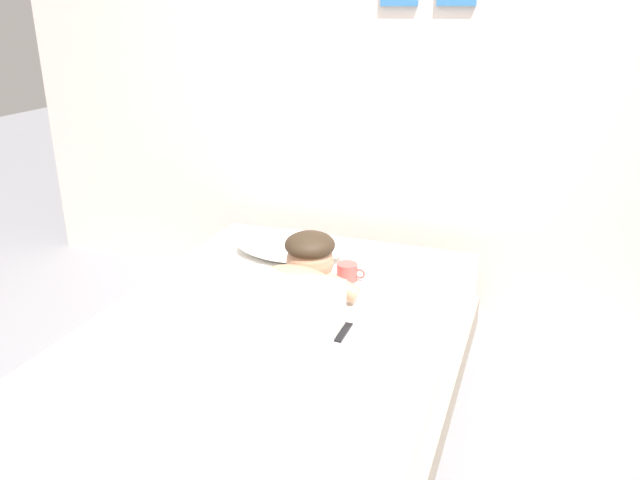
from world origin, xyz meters
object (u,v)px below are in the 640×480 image
(cell_phone, at_px, (338,331))
(bed, at_px, (266,375))
(coffee_cup, at_px, (348,272))
(pillow, at_px, (289,245))
(person_lying, at_px, (273,311))

(cell_phone, bearing_deg, bed, -164.15)
(bed, distance_m, coffee_cup, 0.58)
(bed, relative_size, coffee_cup, 16.48)
(coffee_cup, xyz_separation_m, cell_phone, (0.11, -0.44, -0.03))
(bed, bearing_deg, cell_phone, 15.85)
(pillow, relative_size, person_lying, 0.57)
(coffee_cup, height_order, cell_phone, coffee_cup)
(person_lying, xyz_separation_m, coffee_cup, (0.10, 0.56, -0.07))
(person_lying, relative_size, coffee_cup, 7.36)
(pillow, height_order, cell_phone, pillow)
(bed, height_order, pillow, pillow)
(pillow, distance_m, cell_phone, 0.75)
(bed, distance_m, cell_phone, 0.33)
(pillow, height_order, person_lying, person_lying)
(bed, height_order, coffee_cup, coffee_cup)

